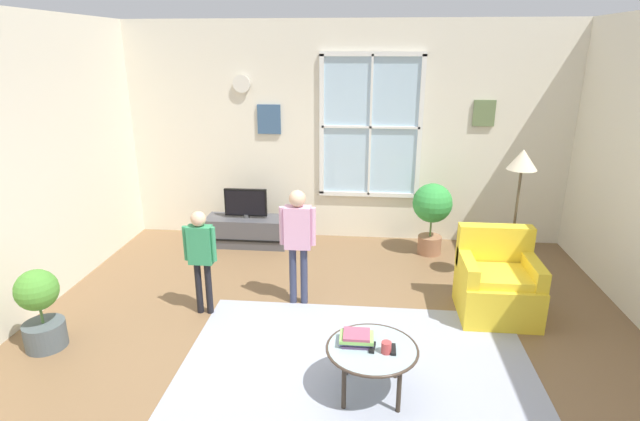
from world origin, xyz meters
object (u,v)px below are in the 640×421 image
(television, at_px, (246,203))
(remote_near_cup, at_px, (372,347))
(book_stack, at_px, (357,338))
(potted_plant_by_window, at_px, (432,209))
(armchair, at_px, (497,284))
(coffee_table, at_px, (372,351))
(remote_near_books, at_px, (393,349))
(potted_plant_corner, at_px, (40,308))
(floor_lamp, at_px, (521,173))
(person_green_shirt, at_px, (201,251))
(tv_stand, at_px, (247,231))
(person_pink_shirt, at_px, (298,234))
(cup, at_px, (386,347))

(television, relative_size, remote_near_cup, 4.15)
(remote_near_cup, bearing_deg, book_stack, 154.57)
(potted_plant_by_window, bearing_deg, remote_near_cup, -104.89)
(armchair, relative_size, remote_near_cup, 6.21)
(coffee_table, height_order, remote_near_books, remote_near_books)
(coffee_table, distance_m, potted_plant_corner, 2.99)
(potted_plant_corner, relative_size, floor_lamp, 0.48)
(remote_near_books, relative_size, person_green_shirt, 0.13)
(coffee_table, relative_size, remote_near_cup, 5.19)
(coffee_table, xyz_separation_m, person_green_shirt, (-1.71, 1.10, 0.31))
(tv_stand, relative_size, potted_plant_corner, 1.46)
(person_green_shirt, distance_m, floor_lamp, 3.48)
(potted_plant_by_window, bearing_deg, coffee_table, -104.97)
(tv_stand, relative_size, book_stack, 4.16)
(person_pink_shirt, bearing_deg, tv_stand, 120.79)
(remote_near_cup, height_order, potted_plant_by_window, potted_plant_by_window)
(armchair, height_order, coffee_table, armchair)
(television, distance_m, person_pink_shirt, 1.84)
(tv_stand, distance_m, armchair, 3.39)
(coffee_table, bearing_deg, person_green_shirt, 147.19)
(potted_plant_by_window, relative_size, floor_lamp, 0.60)
(coffee_table, xyz_separation_m, remote_near_books, (0.16, -0.02, 0.04))
(coffee_table, bearing_deg, potted_plant_by_window, 75.03)
(coffee_table, height_order, person_pink_shirt, person_pink_shirt)
(remote_near_cup, bearing_deg, potted_plant_by_window, 75.11)
(cup, bearing_deg, person_pink_shirt, 120.97)
(television, bearing_deg, remote_near_cup, -60.20)
(remote_near_books, xyz_separation_m, potted_plant_by_window, (0.62, 2.94, 0.20))
(tv_stand, bearing_deg, television, -90.00)
(coffee_table, bearing_deg, potted_plant_corner, 173.12)
(cup, relative_size, remote_near_books, 0.66)
(person_green_shirt, distance_m, person_pink_shirt, 0.99)
(person_green_shirt, relative_size, floor_lamp, 0.69)
(person_pink_shirt, distance_m, potted_plant_by_window, 2.18)
(tv_stand, xyz_separation_m, person_pink_shirt, (0.94, -1.58, 0.59))
(tv_stand, distance_m, book_stack, 3.35)
(television, relative_size, potted_plant_corner, 0.76)
(television, bearing_deg, book_stack, -61.56)
(floor_lamp, bearing_deg, potted_plant_by_window, 132.62)
(coffee_table, xyz_separation_m, book_stack, (-0.12, 0.05, 0.07))
(armchair, xyz_separation_m, floor_lamp, (0.30, 0.67, 1.00))
(television, bearing_deg, remote_near_books, -58.07)
(remote_near_cup, height_order, person_green_shirt, person_green_shirt)
(television, distance_m, potted_plant_by_window, 2.49)
(cup, xyz_separation_m, remote_near_books, (0.06, 0.03, -0.04))
(television, height_order, potted_plant_by_window, potted_plant_by_window)
(armchair, xyz_separation_m, potted_plant_by_window, (-0.50, 1.53, 0.29))
(armchair, distance_m, person_green_shirt, 3.03)
(cup, bearing_deg, armchair, 50.84)
(book_stack, distance_m, remote_near_books, 0.29)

